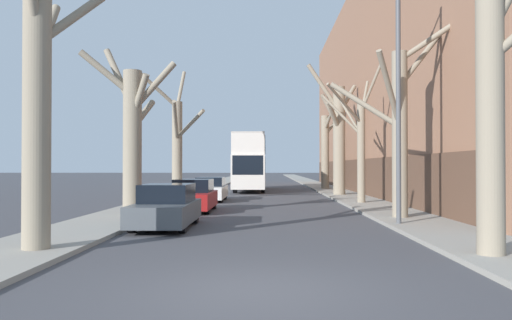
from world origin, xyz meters
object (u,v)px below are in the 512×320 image
Objects in this scene: street_tree_left_0 at (36,75)px; parked_car_0 at (166,207)px; street_tree_left_2 at (177,143)px; street_tree_right_4 at (326,149)px; double_decker_bus at (250,160)px; parked_car_1 at (193,196)px; street_tree_right_3 at (338,134)px; street_tree_right_1 at (400,124)px; street_tree_right_0 at (494,82)px; street_tree_left_1 at (132,133)px; parked_car_2 at (210,190)px; lamp_post at (396,71)px; street_tree_right_2 at (359,142)px.

parked_car_0 is at bearing 68.07° from street_tree_left_0.
street_tree_right_4 is at bearing 53.43° from street_tree_left_2.
double_decker_bus is 24.89m from parked_car_0.
parked_car_1 is (1.89, -6.45, -2.69)m from street_tree_left_2.
street_tree_right_4 is at bearing 88.79° from street_tree_right_3.
parked_car_0 is (1.99, 4.95, -3.42)m from street_tree_left_0.
parked_car_0 is (-8.09, -17.47, -3.53)m from street_tree_right_3.
street_tree_left_0 is at bearing -144.29° from street_tree_right_1.
street_tree_left_0 is 10.12m from street_tree_right_0.
street_tree_right_0 is (10.11, -8.68, 0.48)m from street_tree_left_1.
street_tree_right_0 is 0.90× the size of street_tree_right_3.
street_tree_right_0 reaches higher than parked_car_2.
lamp_post reaches higher than parked_car_2.
street_tree_right_1 is 23.68m from street_tree_right_4.
street_tree_right_4 is 21.96m from parked_car_1.
street_tree_right_4 is at bearing 11.63° from double_decker_bus.
street_tree_left_0 is 12.56m from street_tree_right_1.
parked_car_1 is at bearing 79.59° from street_tree_left_0.
street_tree_right_0 is 7.84m from street_tree_right_1.
lamp_post is at bearing -108.24° from street_tree_right_1.
street_tree_right_3 is at bearing 90.40° from street_tree_right_1.
street_tree_right_3 is 0.77× the size of double_decker_bus.
street_tree_right_2 reaches higher than parked_car_2.
street_tree_left_2 is at bearing 89.29° from street_tree_left_1.
street_tree_right_2 reaches higher than street_tree_right_4.
street_tree_left_1 is 9.99m from parked_car_2.
street_tree_right_0 is 15.43m from street_tree_right_2.
street_tree_left_0 is 6.34m from parked_car_0.
lamp_post is (9.51, 5.27, 1.07)m from street_tree_left_0.
lamp_post is at bearing 2.42° from parked_car_0.
street_tree_right_2 is 8.94m from parked_car_2.
lamp_post is (-0.57, -17.15, 0.96)m from street_tree_right_3.
street_tree_right_3 is at bearing 90.04° from street_tree_right_0.
street_tree_right_4 is 1.62× the size of parked_car_2.
parked_car_0 is 5.90m from parked_car_1.
street_tree_right_2 reaches higher than parked_car_1.
street_tree_left_1 is at bearing -102.00° from parked_car_2.
double_decker_bus reaches higher than parked_car_0.
street_tree_right_3 is at bearing 90.15° from street_tree_right_2.
street_tree_left_2 is 0.87× the size of street_tree_right_3.
parked_car_1 is (-8.09, -11.56, -3.52)m from street_tree_right_3.
street_tree_right_0 is 22.93m from street_tree_right_3.
parked_car_2 is at bearing 114.14° from street_tree_right_0.
street_tree_right_2 reaches higher than double_decker_bus.
street_tree_right_1 is (0.09, 7.83, -0.24)m from street_tree_right_0.
double_decker_bus is at bearing 101.55° from street_tree_right_0.
street_tree_right_1 is at bearing -23.29° from parked_car_1.
lamp_post is (7.52, -12.32, 4.50)m from parked_car_2.
street_tree_right_3 is 19.57m from parked_car_0.
street_tree_left_2 reaches higher than street_tree_right_4.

